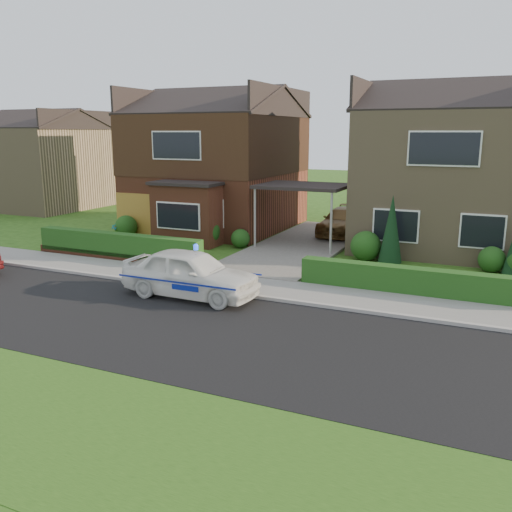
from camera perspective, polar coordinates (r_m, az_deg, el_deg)
The scene contains 25 objects.
ground at distance 14.76m, azimuth -9.56°, elevation -7.07°, with size 120.00×120.00×0.00m, color #254813.
road at distance 14.76m, azimuth -9.56°, elevation -7.07°, with size 60.00×6.00×0.02m, color black.
kerb at distance 17.22m, azimuth -3.95°, elevation -3.78°, with size 60.00×0.16×0.12m, color #9E9993.
sidewalk at distance 18.12m, azimuth -2.38°, elevation -2.95°, with size 60.00×2.00×0.10m, color slate.
grass_verge at distance 11.32m, azimuth -24.15°, elevation -14.52°, with size 60.00×4.00×0.01m, color #254813.
driveway at distance 24.30m, azimuth 4.91°, elevation 1.15°, with size 3.80×12.00×0.12m, color #666059.
house_left at distance 28.82m, azimuth -4.06°, elevation 10.53°, with size 7.50×9.53×7.25m.
house_right at distance 25.58m, azimuth 19.90°, elevation 9.17°, with size 7.50×8.06×7.25m.
carport_link at distance 23.87m, azimuth 4.99°, elevation 7.24°, with size 3.80×3.00×2.77m.
garage_door at distance 27.08m, azimuth -12.55°, elevation 4.23°, with size 2.20×0.10×2.10m, color olive.
dwarf_wall at distance 22.14m, azimuth -14.51°, elevation -0.07°, with size 7.70×0.25×0.36m, color brown.
hedge_left at distance 22.30m, azimuth -14.25°, elevation -0.44°, with size 7.50×0.55×0.90m, color #1D3E13.
hedge_right at distance 17.67m, azimuth 16.65°, elevation -4.08°, with size 7.50×0.55×0.80m, color #1D3E13.
shrub_left_far at distance 26.95m, azimuth -13.51°, elevation 3.04°, with size 1.08×1.08×1.08m, color #1D3E13.
shrub_left_mid at distance 24.29m, azimuth -5.36°, elevation 2.58°, with size 1.32×1.32×1.32m, color #1D3E13.
shrub_left_near at distance 23.87m, azimuth -1.64°, elevation 1.86°, with size 0.84×0.84×0.84m, color #1D3E13.
shrub_right_near at distance 21.83m, azimuth 11.47°, elevation 1.03°, with size 1.20×1.20×1.20m, color #1D3E13.
shrub_right_mid at distance 21.45m, azimuth 23.57°, elevation -0.34°, with size 0.96×0.96×0.96m, color #1D3E13.
conifer_a at distance 21.31m, azimuth 14.06°, elevation 2.54°, with size 0.90×0.90×2.60m, color black.
neighbour_left at distance 39.18m, azimuth -21.36°, elevation 8.55°, with size 6.50×7.00×5.20m, color #8F7858.
police_car at distance 16.80m, azimuth -6.92°, elevation -1.86°, with size 4.01×4.39×1.65m.
driveway_car at distance 26.79m, azimuth 9.16°, elevation 3.63°, with size 1.76×4.32×1.25m, color brown.
potted_plant_a at distance 26.75m, azimuth -14.59°, elevation 2.53°, with size 0.38×0.26×0.72m, color gray.
potted_plant_b at distance 24.76m, azimuth -8.36°, elevation 2.11°, with size 0.45×0.36×0.82m, color gray.
potted_plant_c at distance 23.43m, azimuth -15.22°, elevation 1.16°, with size 0.45×0.45×0.81m, color gray.
Camera 1 is at (7.83, -11.47, 5.01)m, focal length 38.00 mm.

